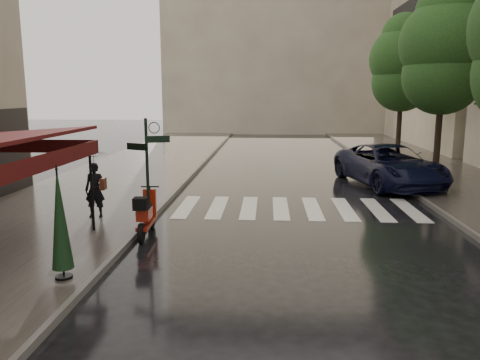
# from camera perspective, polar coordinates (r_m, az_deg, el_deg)

# --- Properties ---
(ground) EXTENTS (120.00, 120.00, 0.00)m
(ground) POSITION_cam_1_polar(r_m,az_deg,el_deg) (10.05, -8.49, -11.38)
(ground) COLOR black
(ground) RESTS_ON ground
(sidewalk_near) EXTENTS (6.00, 60.00, 0.12)m
(sidewalk_near) POSITION_cam_1_polar(r_m,az_deg,el_deg) (22.40, -13.50, 0.72)
(sidewalk_near) COLOR #38332D
(sidewalk_near) RESTS_ON ground
(sidewalk_far) EXTENTS (5.50, 60.00, 0.12)m
(sidewalk_far) POSITION_cam_1_polar(r_m,az_deg,el_deg) (22.97, 24.42, 0.31)
(sidewalk_far) COLOR #38332D
(sidewalk_far) RESTS_ON ground
(curb_near) EXTENTS (0.12, 60.00, 0.16)m
(curb_near) POSITION_cam_1_polar(r_m,az_deg,el_deg) (21.71, -5.77, 0.70)
(curb_near) COLOR #595651
(curb_near) RESTS_ON ground
(curb_far) EXTENTS (0.12, 60.00, 0.16)m
(curb_far) POSITION_cam_1_polar(r_m,az_deg,el_deg) (22.12, 17.64, 0.44)
(curb_far) COLOR #595651
(curb_far) RESTS_ON ground
(crosswalk) EXTENTS (7.85, 3.20, 0.01)m
(crosswalk) POSITION_cam_1_polar(r_m,az_deg,el_deg) (15.60, 6.91, -3.42)
(crosswalk) COLOR silver
(crosswalk) RESTS_ON ground
(signpost) EXTENTS (1.17, 0.29, 3.10)m
(signpost) POSITION_cam_1_polar(r_m,az_deg,el_deg) (12.68, -11.22, 1.68)
(signpost) COLOR black
(signpost) RESTS_ON ground
(haussmann_far) EXTENTS (8.00, 16.00, 18.50)m
(haussmann_far) POSITION_cam_1_polar(r_m,az_deg,el_deg) (38.40, 26.92, 17.61)
(haussmann_far) COLOR gray
(haussmann_far) RESTS_ON ground
(backdrop_building) EXTENTS (22.00, 6.00, 20.00)m
(backdrop_building) POSITION_cam_1_polar(r_m,az_deg,el_deg) (47.55, 4.83, 17.95)
(backdrop_building) COLOR gray
(backdrop_building) RESTS_ON ground
(tree_mid) EXTENTS (3.80, 3.80, 8.34)m
(tree_mid) POSITION_cam_1_polar(r_m,az_deg,el_deg) (22.49, 23.66, 14.35)
(tree_mid) COLOR black
(tree_mid) RESTS_ON sidewalk_far
(tree_far) EXTENTS (3.80, 3.80, 8.16)m
(tree_far) POSITION_cam_1_polar(r_m,az_deg,el_deg) (29.21, 19.23, 13.25)
(tree_far) COLOR black
(tree_far) RESTS_ON sidewalk_far
(pedestrian_with_umbrella) EXTENTS (1.00, 1.01, 2.43)m
(pedestrian_with_umbrella) POSITION_cam_1_polar(r_m,az_deg,el_deg) (14.31, -17.42, 1.99)
(pedestrian_with_umbrella) COLOR black
(pedestrian_with_umbrella) RESTS_ON sidewalk_near
(scooter) EXTENTS (0.50, 1.86, 1.22)m
(scooter) POSITION_cam_1_polar(r_m,az_deg,el_deg) (12.61, -11.41, -4.24)
(scooter) COLOR black
(scooter) RESTS_ON ground
(parked_car) EXTENTS (4.07, 6.48, 1.67)m
(parked_car) POSITION_cam_1_polar(r_m,az_deg,el_deg) (20.22, 17.71, 1.72)
(parked_car) COLOR black
(parked_car) RESTS_ON ground
(parasol_back) EXTENTS (0.42, 0.42, 2.23)m
(parasol_back) POSITION_cam_1_polar(r_m,az_deg,el_deg) (9.75, -21.10, -4.52)
(parasol_back) COLOR black
(parasol_back) RESTS_ON sidewalk_near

